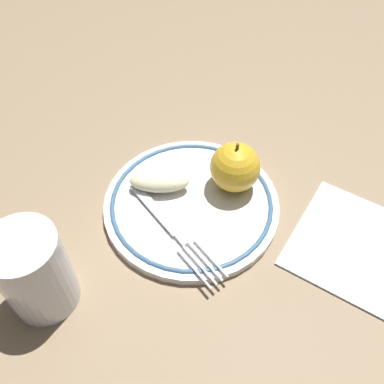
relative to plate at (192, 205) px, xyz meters
name	(u,v)px	position (x,y,z in m)	size (l,w,h in m)	color
ground_plane	(191,207)	(0.00, 0.00, -0.01)	(2.00, 2.00, 0.00)	#887053
plate	(192,205)	(0.00, 0.00, 0.00)	(0.23, 0.23, 0.01)	white
apple_red_whole	(235,167)	(0.05, -0.03, 0.04)	(0.06, 0.06, 0.07)	gold
apple_slice_front	(158,183)	(0.00, 0.05, 0.02)	(0.08, 0.03, 0.02)	beige
fork	(170,227)	(-0.05, 0.00, 0.01)	(0.09, 0.17, 0.00)	silver
drinking_glass	(34,272)	(-0.19, 0.08, 0.05)	(0.07, 0.07, 0.11)	silver
napkin_folded	(356,245)	(0.04, -0.20, 0.00)	(0.15, 0.15, 0.01)	silver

